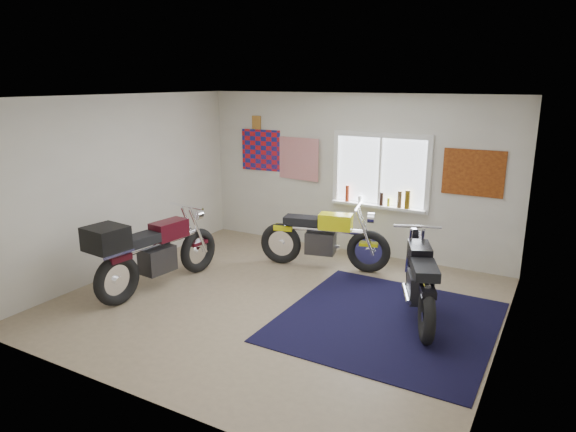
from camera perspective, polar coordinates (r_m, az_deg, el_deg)
The scene contains 10 objects.
ground at distance 7.01m, azimuth -1.05°, elevation -9.53°, with size 5.50×5.50×0.00m, color #9E896B.
room_shell at distance 6.51m, azimuth -1.12°, elevation 3.73°, with size 5.50×5.50×5.50m.
navy_rug at distance 6.60m, azimuth 10.95°, elevation -11.40°, with size 2.50×2.60×0.01m, color black.
window_assembly at distance 8.57m, azimuth 10.20°, elevation 4.36°, with size 1.66×0.17×1.26m.
oil_bottles at distance 8.53m, azimuth 10.86°, elevation 1.95°, with size 1.12×0.09×0.30m.
flag_display at distance 9.53m, azimuth -3.53°, elevation 10.33°, with size 1.60×0.10×1.17m.
triumph_poster at distance 8.21m, azimuth 19.90°, elevation 4.53°, with size 0.90×0.03×0.70m, color #A54C14.
yellow_triumph at distance 8.12m, azimuth 3.94°, elevation -2.61°, with size 2.08×0.72×1.06m.
black_chrome_bike at distance 6.67m, azimuth 14.41°, elevation -7.07°, with size 0.94×1.93×1.05m.
maroon_tourer at distance 7.43m, azimuth -15.11°, elevation -3.85°, with size 0.75×2.19×1.11m.
Camera 1 is at (3.23, -5.51, 2.89)m, focal length 32.00 mm.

